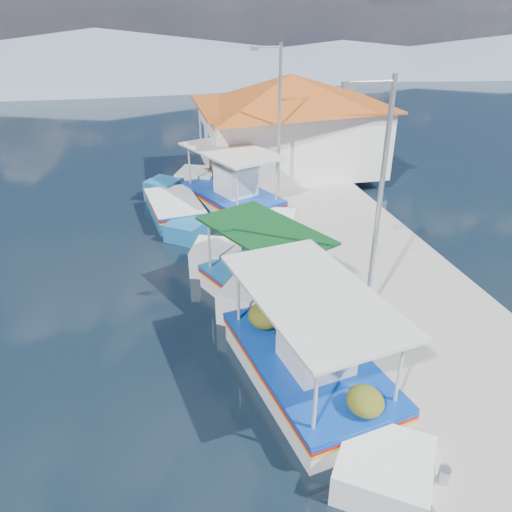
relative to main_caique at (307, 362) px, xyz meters
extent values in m
plane|color=black|center=(-2.50, -0.50, -0.52)|extent=(160.00, 160.00, 0.00)
cube|color=#9B9891|center=(3.40, 5.50, -0.27)|extent=(5.00, 44.00, 0.50)
cylinder|color=#A5A8AD|center=(1.30, -3.50, 0.13)|extent=(0.20, 0.20, 0.30)
cylinder|color=#A5A8AD|center=(1.30, 1.50, 0.13)|extent=(0.20, 0.20, 0.30)
cylinder|color=#A5A8AD|center=(1.30, 7.50, 0.13)|extent=(0.20, 0.20, 0.30)
cylinder|color=#A5A8AD|center=(1.30, 13.50, 0.13)|extent=(0.20, 0.20, 0.30)
cube|color=white|center=(-0.02, -0.08, -0.29)|extent=(3.08, 4.89, 1.00)
cube|color=white|center=(0.52, 2.88, -0.17)|extent=(2.31, 2.31, 1.10)
cube|color=white|center=(-0.54, -2.95, -0.29)|extent=(2.24, 2.24, 0.94)
cube|color=#0B379A|center=(-0.02, -0.08, 0.17)|extent=(3.18, 5.03, 0.06)
cube|color=#B1120F|center=(-0.02, -0.08, 0.09)|extent=(3.18, 5.03, 0.05)
cube|color=gold|center=(-0.02, -0.08, 0.01)|extent=(3.18, 5.03, 0.04)
cube|color=#0B379A|center=(-0.02, -0.08, 0.24)|extent=(3.19, 4.99, 0.05)
cube|color=brown|center=(-0.02, -0.08, 0.21)|extent=(2.89, 4.76, 0.05)
cube|color=white|center=(-0.07, -0.39, 0.79)|extent=(1.49, 1.57, 1.15)
cube|color=silver|center=(-0.07, -0.39, 1.38)|extent=(1.62, 1.69, 0.06)
cylinder|color=beige|center=(-0.58, 1.96, 1.05)|extent=(0.07, 0.07, 1.68)
cylinder|color=beige|center=(1.23, 1.63, 1.05)|extent=(0.07, 0.07, 1.68)
cylinder|color=beige|center=(-1.27, -1.79, 1.05)|extent=(0.07, 0.07, 1.68)
cylinder|color=beige|center=(0.55, -2.13, 1.05)|extent=(0.07, 0.07, 1.68)
cube|color=silver|center=(-0.02, -0.08, 1.89)|extent=(3.20, 4.91, 0.07)
ellipsoid|color=#404B14|center=(-0.17, 1.44, 0.51)|extent=(0.80, 0.88, 0.60)
ellipsoid|color=#404B14|center=(0.65, 1.82, 0.46)|extent=(0.67, 0.74, 0.50)
ellipsoid|color=#404B14|center=(-0.15, -1.97, 0.48)|extent=(0.71, 0.78, 0.53)
sphere|color=#F56307|center=(1.13, 0.35, 1.00)|extent=(0.42, 0.42, 0.42)
cube|color=white|center=(-0.19, 3.46, -0.30)|extent=(3.38, 4.23, 0.95)
cube|color=white|center=(0.85, 5.74, -0.18)|extent=(1.86, 1.86, 1.05)
cube|color=white|center=(-1.20, 1.25, -0.30)|extent=(1.81, 1.81, 0.90)
cube|color=#0B379A|center=(-0.19, 3.46, 0.14)|extent=(3.48, 4.35, 0.06)
cube|color=#B1120F|center=(-0.19, 3.46, 0.06)|extent=(3.48, 4.35, 0.05)
cube|color=gold|center=(-0.19, 3.46, -0.01)|extent=(3.48, 4.35, 0.04)
cube|color=#1A639C|center=(-0.19, 3.46, 0.21)|extent=(3.48, 4.33, 0.05)
cube|color=brown|center=(-0.19, 3.46, 0.18)|extent=(3.20, 4.09, 0.05)
cylinder|color=beige|center=(-0.27, 5.22, 0.98)|extent=(0.07, 0.07, 1.60)
cylinder|color=beige|center=(1.19, 4.55, 0.98)|extent=(0.07, 0.07, 1.60)
cylinder|color=beige|center=(-1.58, 2.37, 0.98)|extent=(0.07, 0.07, 1.60)
cylinder|color=beige|center=(-0.12, 1.70, 0.98)|extent=(0.07, 0.07, 1.60)
cube|color=#0D4119|center=(-0.19, 3.46, 1.78)|extent=(3.47, 4.27, 0.07)
cube|color=#1A639C|center=(-2.23, 10.48, -0.30)|extent=(2.21, 3.60, 0.95)
cube|color=#1A639C|center=(-1.94, 12.73, -0.18)|extent=(1.81, 1.81, 1.05)
cube|color=#1A639C|center=(-2.51, 8.30, -0.30)|extent=(1.76, 1.76, 0.90)
cube|color=#0B379A|center=(-2.23, 10.48, 0.13)|extent=(2.28, 3.71, 0.06)
cube|color=#B1120F|center=(-2.23, 10.48, 0.06)|extent=(2.28, 3.71, 0.05)
cube|color=gold|center=(-2.23, 10.48, -0.01)|extent=(2.28, 3.71, 0.04)
cube|color=white|center=(-2.23, 10.48, 0.20)|extent=(2.29, 3.67, 0.05)
cube|color=brown|center=(-2.23, 10.48, 0.17)|extent=(2.06, 3.51, 0.05)
cube|color=white|center=(0.18, 10.77, -0.28)|extent=(3.81, 4.97, 1.04)
cube|color=white|center=(1.29, 13.50, -0.15)|extent=(2.18, 2.18, 1.15)
cube|color=white|center=(-0.90, 8.12, -0.28)|extent=(2.12, 2.12, 0.99)
cube|color=#0B379A|center=(0.18, 10.77, 0.20)|extent=(3.93, 5.12, 0.07)
cube|color=#B1120F|center=(0.18, 10.77, 0.12)|extent=(3.93, 5.12, 0.05)
cube|color=gold|center=(0.18, 10.77, 0.04)|extent=(3.93, 5.12, 0.04)
cube|color=#0B379A|center=(0.18, 10.77, 0.28)|extent=(3.93, 5.09, 0.05)
cube|color=brown|center=(0.18, 10.77, 0.25)|extent=(3.61, 4.82, 0.05)
cube|color=white|center=(0.05, 10.46, 0.85)|extent=(1.72, 1.80, 1.21)
cube|color=silver|center=(0.05, 10.46, 1.48)|extent=(1.86, 1.95, 0.07)
cylinder|color=beige|center=(0.03, 12.84, 1.13)|extent=(0.08, 0.08, 1.76)
cylinder|color=beige|center=(1.74, 12.14, 1.13)|extent=(0.08, 0.08, 1.76)
cylinder|color=beige|center=(-1.38, 9.39, 1.13)|extent=(0.08, 0.08, 1.76)
cylinder|color=beige|center=(0.33, 8.69, 1.13)|extent=(0.08, 0.08, 1.76)
cube|color=silver|center=(0.18, 10.77, 2.01)|extent=(3.92, 5.02, 0.08)
cube|color=white|center=(3.70, 14.50, 1.48)|extent=(8.00, 6.00, 3.00)
cube|color=#A74A17|center=(3.70, 14.50, 3.03)|extent=(8.64, 6.48, 0.10)
pyramid|color=#A74A17|center=(3.70, 14.50, 3.68)|extent=(10.49, 10.49, 1.40)
cube|color=brown|center=(-0.28, 13.50, 0.98)|extent=(0.06, 1.00, 2.00)
cube|color=#0B379A|center=(-0.28, 16.00, 1.58)|extent=(0.06, 1.20, 0.90)
cylinder|color=#A5A8AD|center=(2.10, 1.50, 2.98)|extent=(0.12, 0.12, 6.00)
cylinder|color=#A5A8AD|center=(1.60, 1.50, 5.83)|extent=(1.00, 0.08, 0.08)
cube|color=#A5A8AD|center=(1.10, 1.50, 5.78)|extent=(0.30, 0.14, 0.14)
cylinder|color=#A5A8AD|center=(2.10, 10.50, 2.98)|extent=(0.12, 0.12, 6.00)
cylinder|color=#A5A8AD|center=(1.60, 10.50, 5.83)|extent=(1.00, 0.08, 0.08)
cube|color=#A5A8AD|center=(1.10, 10.50, 5.78)|extent=(0.30, 0.14, 0.14)
cone|color=slate|center=(-7.50, 55.50, 1.93)|extent=(96.00, 96.00, 5.50)
cone|color=slate|center=(22.50, 55.50, 1.08)|extent=(76.80, 76.80, 3.80)
cone|color=slate|center=(47.50, 55.50, 1.28)|extent=(89.60, 89.60, 4.20)
camera|label=1|loc=(-3.07, -8.39, 7.30)|focal=34.60mm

